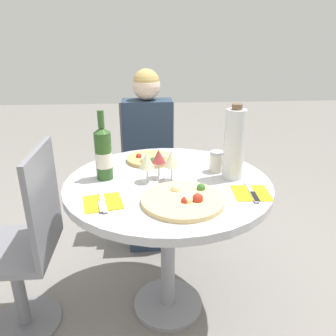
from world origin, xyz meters
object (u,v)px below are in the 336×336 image
(chair_behind_diner, at_px, (148,170))
(tall_carafe, at_px, (234,144))
(chair_empty_side, at_px, (25,248))
(seated_diner, at_px, (149,167))
(dining_table, at_px, (168,201))
(wine_bottle, at_px, (103,154))
(pizza_large, at_px, (184,199))

(chair_behind_diner, height_order, tall_carafe, tall_carafe)
(tall_carafe, bearing_deg, chair_empty_side, -175.81)
(chair_behind_diner, xyz_separation_m, seated_diner, (0.00, -0.14, 0.08))
(seated_diner, bearing_deg, chair_empty_side, 52.76)
(chair_behind_diner, height_order, seated_diner, seated_diner)
(dining_table, height_order, wine_bottle, wine_bottle)
(chair_empty_side, bearing_deg, seated_diner, -37.24)
(pizza_large, relative_size, tall_carafe, 0.96)
(seated_diner, relative_size, tall_carafe, 3.40)
(tall_carafe, bearing_deg, seated_diner, 118.26)
(chair_empty_side, distance_m, pizza_large, 0.80)
(dining_table, xyz_separation_m, chair_behind_diner, (-0.08, 0.86, -0.18))
(dining_table, height_order, chair_empty_side, chair_empty_side)
(chair_behind_diner, height_order, pizza_large, chair_behind_diner)
(pizza_large, bearing_deg, dining_table, 101.65)
(chair_behind_diner, relative_size, pizza_large, 2.79)
(dining_table, height_order, tall_carafe, tall_carafe)
(chair_behind_diner, distance_m, seated_diner, 0.16)
(wine_bottle, distance_m, tall_carafe, 0.60)
(dining_table, bearing_deg, wine_bottle, 170.61)
(pizza_large, height_order, wine_bottle, wine_bottle)
(pizza_large, xyz_separation_m, tall_carafe, (0.26, 0.23, 0.15))
(dining_table, xyz_separation_m, pizza_large, (0.05, -0.22, 0.12))
(chair_behind_diner, bearing_deg, wine_bottle, 75.10)
(chair_empty_side, bearing_deg, tall_carafe, -85.81)
(chair_behind_diner, distance_m, chair_empty_side, 1.10)
(seated_diner, bearing_deg, dining_table, 96.16)
(seated_diner, relative_size, pizza_large, 3.53)
(chair_behind_diner, relative_size, tall_carafe, 2.69)
(wine_bottle, bearing_deg, dining_table, -9.39)
(wine_bottle, bearing_deg, chair_empty_side, -163.55)
(chair_empty_side, bearing_deg, pizza_large, -102.51)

